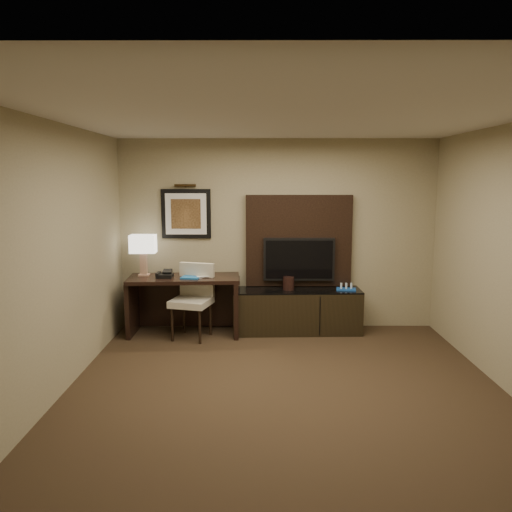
{
  "coord_description": "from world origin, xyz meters",
  "views": [
    {
      "loc": [
        -0.28,
        -4.6,
        2.16
      ],
      "look_at": [
        -0.3,
        1.8,
        1.15
      ],
      "focal_mm": 35.0,
      "sensor_mm": 36.0,
      "label": 1
    }
  ],
  "objects_px": {
    "desk_chair": "(191,301)",
    "ice_bucket": "(288,283)",
    "tv": "(299,259)",
    "credenza": "(297,311)",
    "minibar_tray": "(346,287)",
    "desk_phone": "(165,274)",
    "table_lamp": "(143,256)",
    "desk": "(185,305)"
  },
  "relations": [
    {
      "from": "desk_chair",
      "to": "table_lamp",
      "type": "height_order",
      "value": "table_lamp"
    },
    {
      "from": "desk_phone",
      "to": "table_lamp",
      "type": "bearing_deg",
      "value": 158.24
    },
    {
      "from": "minibar_tray",
      "to": "desk_chair",
      "type": "bearing_deg",
      "value": -173.14
    },
    {
      "from": "desk_phone",
      "to": "credenza",
      "type": "bearing_deg",
      "value": 7.03
    },
    {
      "from": "desk_chair",
      "to": "ice_bucket",
      "type": "bearing_deg",
      "value": 26.71
    },
    {
      "from": "desk_chair",
      "to": "desk",
      "type": "bearing_deg",
      "value": 137.25
    },
    {
      "from": "tv",
      "to": "credenza",
      "type": "bearing_deg",
      "value": -102.82
    },
    {
      "from": "table_lamp",
      "to": "desk_chair",
      "type": "bearing_deg",
      "value": -22.18
    },
    {
      "from": "desk_chair",
      "to": "ice_bucket",
      "type": "height_order",
      "value": "desk_chair"
    },
    {
      "from": "credenza",
      "to": "desk_phone",
      "type": "distance_m",
      "value": 1.9
    },
    {
      "from": "ice_bucket",
      "to": "minibar_tray",
      "type": "distance_m",
      "value": 0.81
    },
    {
      "from": "table_lamp",
      "to": "ice_bucket",
      "type": "distance_m",
      "value": 2.05
    },
    {
      "from": "desk",
      "to": "minibar_tray",
      "type": "relative_size",
      "value": 5.7
    },
    {
      "from": "desk_chair",
      "to": "minibar_tray",
      "type": "xyz_separation_m",
      "value": [
        2.13,
        0.26,
        0.15
      ]
    },
    {
      "from": "tv",
      "to": "table_lamp",
      "type": "height_order",
      "value": "table_lamp"
    },
    {
      "from": "ice_bucket",
      "to": "minibar_tray",
      "type": "height_order",
      "value": "ice_bucket"
    },
    {
      "from": "desk_chair",
      "to": "credenza",
      "type": "bearing_deg",
      "value": 26.13
    },
    {
      "from": "minibar_tray",
      "to": "ice_bucket",
      "type": "bearing_deg",
      "value": 179.25
    },
    {
      "from": "desk",
      "to": "minibar_tray",
      "type": "distance_m",
      "value": 2.26
    },
    {
      "from": "credenza",
      "to": "ice_bucket",
      "type": "height_order",
      "value": "ice_bucket"
    },
    {
      "from": "desk_phone",
      "to": "minibar_tray",
      "type": "relative_size",
      "value": 0.79
    },
    {
      "from": "desk_chair",
      "to": "table_lamp",
      "type": "xyz_separation_m",
      "value": [
        -0.69,
        0.28,
        0.57
      ]
    },
    {
      "from": "ice_bucket",
      "to": "minibar_tray",
      "type": "relative_size",
      "value": 0.68
    },
    {
      "from": "desk_chair",
      "to": "table_lamp",
      "type": "bearing_deg",
      "value": 173.15
    },
    {
      "from": "desk",
      "to": "desk_chair",
      "type": "relative_size",
      "value": 1.48
    },
    {
      "from": "desk_phone",
      "to": "minibar_tray",
      "type": "bearing_deg",
      "value": 5.39
    },
    {
      "from": "desk_phone",
      "to": "ice_bucket",
      "type": "relative_size",
      "value": 1.16
    },
    {
      "from": "desk",
      "to": "desk_phone",
      "type": "xyz_separation_m",
      "value": [
        -0.25,
        -0.05,
        0.46
      ]
    },
    {
      "from": "tv",
      "to": "ice_bucket",
      "type": "bearing_deg",
      "value": -135.89
    },
    {
      "from": "desk",
      "to": "desk_chair",
      "type": "distance_m",
      "value": 0.25
    },
    {
      "from": "tv",
      "to": "ice_bucket",
      "type": "height_order",
      "value": "tv"
    },
    {
      "from": "minibar_tray",
      "to": "desk_phone",
      "type": "bearing_deg",
      "value": -177.28
    },
    {
      "from": "credenza",
      "to": "tv",
      "type": "xyz_separation_m",
      "value": [
        0.03,
        0.14,
        0.71
      ]
    },
    {
      "from": "desk",
      "to": "credenza",
      "type": "distance_m",
      "value": 1.57
    },
    {
      "from": "desk_chair",
      "to": "ice_bucket",
      "type": "relative_size",
      "value": 5.68
    },
    {
      "from": "tv",
      "to": "minibar_tray",
      "type": "relative_size",
      "value": 3.76
    },
    {
      "from": "table_lamp",
      "to": "desk_phone",
      "type": "xyz_separation_m",
      "value": [
        0.32,
        -0.14,
        -0.22
      ]
    },
    {
      "from": "desk_phone",
      "to": "ice_bucket",
      "type": "xyz_separation_m",
      "value": [
        1.69,
        0.13,
        -0.16
      ]
    },
    {
      "from": "desk",
      "to": "desk_chair",
      "type": "xyz_separation_m",
      "value": [
        0.12,
        -0.19,
        0.11
      ]
    },
    {
      "from": "desk_chair",
      "to": "minibar_tray",
      "type": "height_order",
      "value": "desk_chair"
    },
    {
      "from": "credenza",
      "to": "ice_bucket",
      "type": "xyz_separation_m",
      "value": [
        -0.12,
        -0.01,
        0.4
      ]
    },
    {
      "from": "desk",
      "to": "tv",
      "type": "distance_m",
      "value": 1.72
    }
  ]
}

